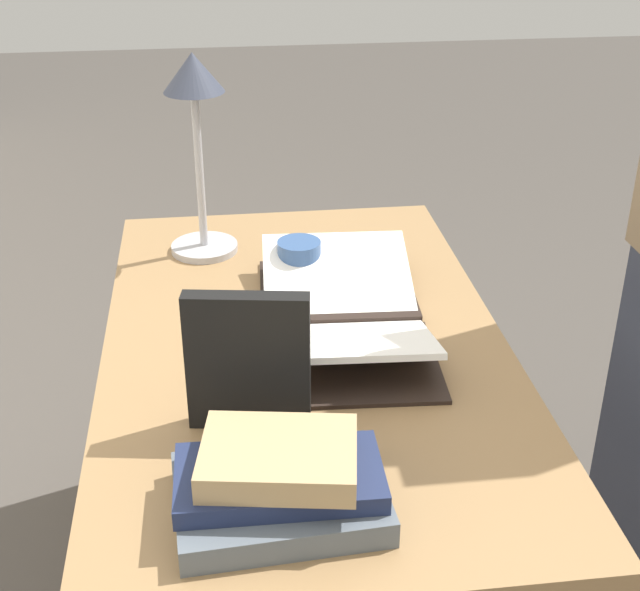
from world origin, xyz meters
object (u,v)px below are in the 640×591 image
Objects in this scene: open_book at (343,314)px; book_stack_tall at (279,483)px; reading_lamp at (196,115)px; book_standing_upright at (248,362)px; coffee_mug at (299,261)px.

book_stack_tall is (-0.51, 0.17, 0.02)m from open_book.
reading_lamp reaches higher than book_stack_tall.
reading_lamp is (0.68, 0.07, 0.20)m from book_standing_upright.
open_book is at bearing -145.20° from reading_lamp.
open_book is 1.90× the size of book_stack_tall.
book_stack_tall reaches higher than open_book.
book_standing_upright is 1.96× the size of coffee_mug.
book_standing_upright is (-0.30, 0.20, 0.09)m from open_book.
open_book is at bearing -162.69° from coffee_mug.
reading_lamp is at bearing 6.25° from book_stack_tall.
reading_lamp is (0.38, 0.26, 0.29)m from open_book.
coffee_mug reaches higher than open_book.
reading_lamp is at bearing 14.69° from book_standing_upright.
book_standing_upright is at bearing -174.35° from reading_lamp.
reading_lamp is at bearing 48.73° from coffee_mug.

